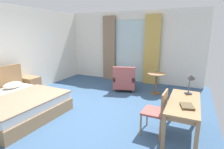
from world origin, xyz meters
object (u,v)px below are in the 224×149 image
object	(u,v)px
writing_desk	(184,106)
closed_book	(187,106)
desk_lamp	(191,79)
nightstand	(31,85)
armchair_by_window	(124,81)
bed	(14,104)
desk_chair	(158,109)
round_cafe_table	(156,79)

from	to	relation	value
writing_desk	closed_book	distance (m)	0.29
desk_lamp	closed_book	xyz separation A→B (m)	(-0.02, -0.84, -0.27)
nightstand	closed_book	world-z (taller)	closed_book
nightstand	armchair_by_window	world-z (taller)	armchair_by_window
bed	desk_lamp	size ratio (longest dim) A/B	4.72
closed_book	bed	bearing A→B (deg)	173.09
bed	writing_desk	bearing A→B (deg)	10.80
bed	nightstand	size ratio (longest dim) A/B	3.66
nightstand	desk_lamp	xyz separation A→B (m)	(4.74, 0.01, 0.73)
nightstand	desk_chair	distance (m)	4.27
armchair_by_window	desk_lamp	bearing A→B (deg)	-37.79
closed_book	round_cafe_table	xyz separation A→B (m)	(-0.99, 2.53, -0.24)
writing_desk	armchair_by_window	world-z (taller)	armchair_by_window
nightstand	writing_desk	xyz separation A→B (m)	(4.66, -0.57, 0.35)
desk_chair	desk_lamp	xyz separation A→B (m)	(0.53, 0.68, 0.50)
nightstand	desk_chair	size ratio (longest dim) A/B	0.63
desk_chair	closed_book	world-z (taller)	desk_chair
writing_desk	desk_lamp	bearing A→B (deg)	82.47
armchair_by_window	round_cafe_table	world-z (taller)	armchair_by_window
closed_book	round_cafe_table	size ratio (longest dim) A/B	0.41
writing_desk	desk_chair	bearing A→B (deg)	-167.71
bed	desk_lamp	bearing A→B (deg)	18.70
bed	desk_chair	world-z (taller)	bed
nightstand	desk_chair	bearing A→B (deg)	-9.05
desk_chair	armchair_by_window	xyz separation A→B (m)	(-1.56, 2.30, -0.18)
nightstand	writing_desk	bearing A→B (deg)	-7.00
round_cafe_table	writing_desk	bearing A→B (deg)	-67.61
bed	closed_book	xyz separation A→B (m)	(3.82, 0.46, 0.47)
nightstand	closed_book	distance (m)	4.81
bed	desk_chair	bearing A→B (deg)	10.60
nightstand	round_cafe_table	distance (m)	4.10
nightstand	desk_lamp	distance (m)	4.80
desk_chair	armchair_by_window	size ratio (longest dim) A/B	0.93
bed	nightstand	distance (m)	1.57
armchair_by_window	round_cafe_table	xyz separation A→B (m)	(1.07, 0.07, 0.17)
writing_desk	round_cafe_table	xyz separation A→B (m)	(-0.94, 2.27, -0.13)
desk_lamp	closed_book	bearing A→B (deg)	-91.30
bed	nightstand	bearing A→B (deg)	124.77
armchair_by_window	nightstand	bearing A→B (deg)	-148.52
desk_chair	round_cafe_table	distance (m)	2.42
bed	armchair_by_window	xyz separation A→B (m)	(1.76, 2.92, 0.06)
writing_desk	round_cafe_table	world-z (taller)	writing_desk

